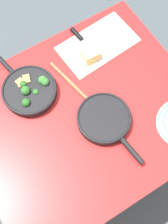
{
  "coord_description": "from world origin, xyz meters",
  "views": [
    {
      "loc": [
        0.28,
        0.45,
        2.1
      ],
      "look_at": [
        0.0,
        0.0,
        0.79
      ],
      "focal_mm": 50.0,
      "sensor_mm": 36.0,
      "label": 1
    }
  ],
  "objects": [
    {
      "name": "skillet_broccoli",
      "position": [
        0.16,
        -0.23,
        0.8
      ],
      "size": [
        0.26,
        0.36,
        0.07
      ],
      "rotation": [
        0.0,
        0.0,
        4.89
      ],
      "color": "black",
      "rests_on": "dining_table_red"
    },
    {
      "name": "parchment_sheet",
      "position": [
        -0.26,
        -0.29,
        0.77
      ],
      "size": [
        0.4,
        0.25,
        0.0
      ],
      "color": "silver",
      "rests_on": "dining_table_red"
    },
    {
      "name": "grater_knife",
      "position": [
        -0.2,
        -0.34,
        0.78
      ],
      "size": [
        0.06,
        0.25,
        0.02
      ],
      "rotation": [
        0.0,
        0.0,
        1.69
      ],
      "color": "silver",
      "rests_on": "dining_table_red"
    },
    {
      "name": "cheese_block",
      "position": [
        -0.19,
        -0.24,
        0.8
      ],
      "size": [
        0.09,
        0.07,
        0.05
      ],
      "color": "#EFD67A",
      "rests_on": "dining_table_red"
    },
    {
      "name": "ground_plane",
      "position": [
        0.0,
        0.0,
        0.0
      ],
      "size": [
        14.0,
        14.0,
        0.0
      ],
      "primitive_type": "plane",
      "color": "#424C51"
    },
    {
      "name": "skillet_eggs",
      "position": [
        -0.06,
        0.08,
        0.8
      ],
      "size": [
        0.25,
        0.38,
        0.05
      ],
      "rotation": [
        0.0,
        0.0,
        1.68
      ],
      "color": "black",
      "rests_on": "dining_table_red"
    },
    {
      "name": "wooden_spoon",
      "position": [
        -0.05,
        -0.06,
        0.78
      ],
      "size": [
        0.11,
        0.41,
        0.02
      ],
      "rotation": [
        0.0,
        0.0,
        1.76
      ],
      "color": "#996B42",
      "rests_on": "dining_table_red"
    },
    {
      "name": "dining_table_red",
      "position": [
        0.0,
        0.0,
        0.68
      ],
      "size": [
        1.06,
        0.89,
        0.77
      ],
      "color": "red",
      "rests_on": "ground_plane"
    }
  ]
}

